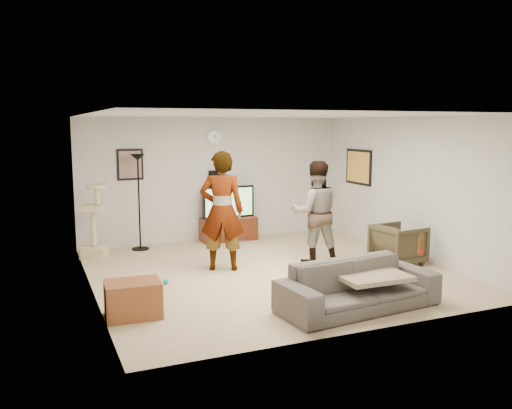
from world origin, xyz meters
name	(u,v)px	position (x,y,z in m)	size (l,w,h in m)	color
floor	(269,272)	(0.00, 0.00, -0.01)	(5.50, 5.50, 0.02)	tan
ceiling	(270,115)	(0.00, 0.00, 2.51)	(5.50, 5.50, 0.02)	silver
wall_back	(214,179)	(0.00, 2.75, 1.25)	(5.50, 0.04, 2.50)	silver
wall_front	(371,224)	(0.00, -2.75, 1.25)	(5.50, 0.04, 2.50)	silver
wall_left	(89,205)	(-2.75, 0.00, 1.25)	(0.04, 5.50, 2.50)	silver
wall_right	(410,187)	(2.75, 0.00, 1.25)	(0.04, 5.50, 2.50)	silver
wall_clock	(214,138)	(0.00, 2.72, 2.10)	(0.26, 0.26, 0.04)	white
wall_speaker	(215,173)	(0.00, 2.69, 1.38)	(0.25, 0.10, 0.10)	black
picture_back	(130,165)	(-1.70, 2.73, 1.60)	(0.42, 0.03, 0.52)	#7C645D
picture_right	(358,167)	(2.73, 1.60, 1.50)	(0.03, 0.78, 0.62)	gold
tv_stand	(229,229)	(0.22, 2.50, 0.24)	(1.14, 0.45, 0.47)	#471B0D
console_box	(238,242)	(0.27, 2.11, 0.04)	(0.40, 0.30, 0.07)	#B9B9BE
tv	(228,202)	(0.22, 2.50, 0.80)	(1.09, 0.08, 0.65)	black
tv_screen	(229,202)	(0.22, 2.46, 0.80)	(1.00, 0.01, 0.57)	#70FE1B
floor_lamp	(139,202)	(-1.62, 2.38, 0.90)	(0.32, 0.32, 1.81)	black
cat_tree	(93,221)	(-2.50, 2.08, 0.66)	(0.42, 0.42, 1.33)	#CCBC90
person_left	(222,211)	(-0.66, 0.41, 0.97)	(0.71, 0.47, 1.95)	#A4A4A4
person_right	(315,212)	(0.96, 0.21, 0.88)	(0.85, 0.66, 1.76)	#31649A
sofa	(358,286)	(0.31, -2.08, 0.31)	(2.12, 0.83, 0.62)	#4E4841
throw_blanket	(371,276)	(0.51, -2.08, 0.42)	(0.90, 0.70, 0.06)	tan
beer_bottle	(421,246)	(1.29, -2.08, 0.74)	(0.06, 0.06, 0.25)	#572D0B
armchair	(398,244)	(2.21, -0.43, 0.34)	(0.73, 0.75, 0.68)	#342F1D
side_table	(133,299)	(-2.40, -1.23, 0.22)	(0.67, 0.50, 0.45)	brown
toy_ball	(166,282)	(-1.71, -0.04, 0.04)	(0.08, 0.08, 0.08)	teal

